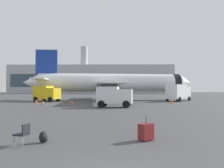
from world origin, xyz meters
name	(u,v)px	position (x,y,z in m)	size (l,w,h in m)	color
airplane_at_gate	(110,83)	(-0.92, 42.72, 3.66)	(35.77, 32.34, 10.50)	white
service_truck	(47,93)	(-12.70, 36.88, 1.61)	(5.28, 3.99, 2.90)	yellow
fuel_truck	(178,92)	(12.30, 38.67, 1.77)	(5.75, 6.10, 3.20)	white
cargo_van	(114,96)	(0.03, 23.47, 1.45)	(4.62, 2.82, 2.60)	white
safety_cone_near	(72,102)	(-6.18, 27.78, 0.38)	(0.44, 0.44, 0.76)	#F2590C
safety_cone_mid	(36,101)	(-12.92, 32.05, 0.31)	(0.44, 0.44, 0.62)	#F2590C
safety_cone_far	(43,103)	(-10.56, 28.23, 0.32)	(0.44, 0.44, 0.64)	#F2590C
safety_cone_outer	(172,101)	(9.61, 32.59, 0.39)	(0.44, 0.44, 0.79)	#F2590C
rolling_suitcase	(146,132)	(1.57, 4.81, 0.39)	(0.75, 0.72, 1.10)	maroon
traveller_backpack	(43,137)	(-2.80, 4.33, 0.23)	(0.36, 0.40, 0.48)	black
gate_chair	(23,133)	(-3.46, 3.84, 0.50)	(0.58, 0.58, 0.86)	black
terminal_building	(92,79)	(-14.83, 134.55, 8.56)	(98.33, 17.59, 28.89)	#B2B2B7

